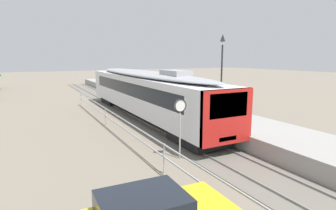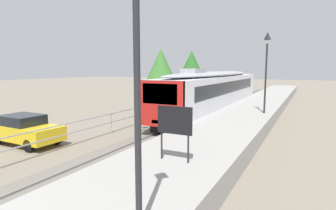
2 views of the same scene
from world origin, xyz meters
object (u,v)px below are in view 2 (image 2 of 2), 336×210
Objects in this scene: platform_lamp_mid_platform at (267,57)px; parked_hatchback_yellow at (25,129)px; commuter_train at (215,89)px; platform_lamp_near_end at (136,26)px; speed_limit_sign at (140,98)px; platform_notice_board at (175,122)px.

platform_lamp_mid_platform reaches higher than parked_hatchback_yellow.
commuter_train is 19.61m from platform_lamp_near_end.
platform_lamp_near_end is at bearing -57.48° from speed_limit_sign.
platform_lamp_near_end is at bearing -76.40° from commuter_train.
platform_lamp_mid_platform reaches higher than speed_limit_sign.
commuter_train is at bearing 67.74° from parked_hatchback_yellow.
platform_lamp_mid_platform is (0.00, 15.50, 0.00)m from platform_lamp_near_end.
platform_notice_board is 0.64× the size of speed_limit_sign.
platform_lamp_near_end is 1.91× the size of speed_limit_sign.
speed_limit_sign is at bearing 130.38° from platform_notice_board.
parked_hatchback_yellow is (-5.66, -13.82, -1.36)m from commuter_train.
commuter_train is at bearing 77.63° from speed_limit_sign.
commuter_train is 3.69× the size of platform_lamp_mid_platform.
platform_notice_board is 8.26m from speed_limit_sign.
platform_lamp_near_end is at bearing -90.00° from platform_lamp_mid_platform.
platform_lamp_mid_platform is 1.32× the size of parked_hatchback_yellow.
platform_lamp_mid_platform is 8.76m from speed_limit_sign.
speed_limit_sign is at bearing -140.64° from platform_lamp_mid_platform.
speed_limit_sign is at bearing 53.69° from parked_hatchback_yellow.
platform_lamp_mid_platform is at bearing 45.51° from parked_hatchback_yellow.
platform_lamp_near_end is 12.32m from speed_limit_sign.
platform_lamp_mid_platform reaches higher than platform_notice_board.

